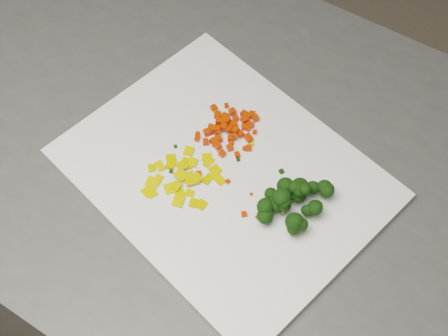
% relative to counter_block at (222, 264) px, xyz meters
% --- Properties ---
extents(ground, '(4.00, 4.00, 0.00)m').
position_rel_counter_block_xyz_m(ground, '(-0.38, 0.00, -0.45)').
color(ground, '#85725E').
rests_on(ground, ground).
extents(counter_block, '(1.22, 1.04, 0.90)m').
position_rel_counter_block_xyz_m(counter_block, '(0.00, 0.00, 0.00)').
color(counter_block, '#4B4B49').
rests_on(counter_block, ground).
extents(cutting_board, '(0.55, 0.52, 0.01)m').
position_rel_counter_block_xyz_m(cutting_board, '(0.01, -0.05, 0.46)').
color(cutting_board, white).
rests_on(cutting_board, counter_block).
extents(carrot_pile, '(0.10, 0.10, 0.03)m').
position_rel_counter_block_xyz_m(carrot_pile, '(0.00, 0.02, 0.48)').
color(carrot_pile, red).
rests_on(carrot_pile, cutting_board).
extents(pepper_pile, '(0.11, 0.11, 0.02)m').
position_rel_counter_block_xyz_m(pepper_pile, '(-0.04, -0.07, 0.47)').
color(pepper_pile, gold).
rests_on(pepper_pile, cutting_board).
extents(broccoli_pile, '(0.12, 0.12, 0.05)m').
position_rel_counter_block_xyz_m(broccoli_pile, '(0.12, -0.08, 0.49)').
color(broccoli_pile, black).
rests_on(broccoli_pile, cutting_board).
extents(carrot_cube_0, '(0.01, 0.01, 0.01)m').
position_rel_counter_block_xyz_m(carrot_cube_0, '(-0.01, 0.03, 0.47)').
color(carrot_cube_0, red).
rests_on(carrot_cube_0, carrot_pile).
extents(carrot_cube_1, '(0.01, 0.01, 0.01)m').
position_rel_counter_block_xyz_m(carrot_cube_1, '(-0.00, 0.02, 0.47)').
color(carrot_cube_1, red).
rests_on(carrot_cube_1, carrot_pile).
extents(carrot_cube_2, '(0.01, 0.01, 0.01)m').
position_rel_counter_block_xyz_m(carrot_cube_2, '(0.01, -0.02, 0.47)').
color(carrot_cube_2, red).
rests_on(carrot_cube_2, carrot_pile).
extents(carrot_cube_3, '(0.01, 0.01, 0.01)m').
position_rel_counter_block_xyz_m(carrot_cube_3, '(0.01, -0.02, 0.46)').
color(carrot_cube_3, red).
rests_on(carrot_cube_3, carrot_pile).
extents(carrot_cube_4, '(0.01, 0.01, 0.01)m').
position_rel_counter_block_xyz_m(carrot_cube_4, '(-0.00, 0.03, 0.47)').
color(carrot_cube_4, red).
rests_on(carrot_cube_4, carrot_pile).
extents(carrot_cube_5, '(0.01, 0.01, 0.01)m').
position_rel_counter_block_xyz_m(carrot_cube_5, '(0.03, 0.05, 0.47)').
color(carrot_cube_5, red).
rests_on(carrot_cube_5, carrot_pile).
extents(carrot_cube_6, '(0.01, 0.01, 0.01)m').
position_rel_counter_block_xyz_m(carrot_cube_6, '(0.02, 0.02, 0.47)').
color(carrot_cube_6, red).
rests_on(carrot_cube_6, carrot_pile).
extents(carrot_cube_7, '(0.01, 0.01, 0.01)m').
position_rel_counter_block_xyz_m(carrot_cube_7, '(-0.01, 0.02, 0.47)').
color(carrot_cube_7, red).
rests_on(carrot_cube_7, carrot_pile).
extents(carrot_cube_8, '(0.01, 0.01, 0.01)m').
position_rel_counter_block_xyz_m(carrot_cube_8, '(-0.01, 0.01, 0.47)').
color(carrot_cube_8, red).
rests_on(carrot_cube_8, carrot_pile).
extents(carrot_cube_9, '(0.01, 0.01, 0.01)m').
position_rel_counter_block_xyz_m(carrot_cube_9, '(0.00, 0.04, 0.47)').
color(carrot_cube_9, red).
rests_on(carrot_cube_9, carrot_pile).
extents(carrot_cube_10, '(0.01, 0.01, 0.01)m').
position_rel_counter_block_xyz_m(carrot_cube_10, '(0.03, -0.02, 0.46)').
color(carrot_cube_10, red).
rests_on(carrot_cube_10, carrot_pile).
extents(carrot_cube_11, '(0.01, 0.01, 0.01)m').
position_rel_counter_block_xyz_m(carrot_cube_11, '(-0.02, 0.01, 0.47)').
color(carrot_cube_11, red).
rests_on(carrot_cube_11, carrot_pile).
extents(carrot_cube_12, '(0.01, 0.01, 0.01)m').
position_rel_counter_block_xyz_m(carrot_cube_12, '(0.05, 0.03, 0.46)').
color(carrot_cube_12, red).
rests_on(carrot_cube_12, carrot_pile).
extents(carrot_cube_13, '(0.01, 0.01, 0.01)m').
position_rel_counter_block_xyz_m(carrot_cube_13, '(0.03, 0.03, 0.47)').
color(carrot_cube_13, red).
rests_on(carrot_cube_13, carrot_pile).
extents(carrot_cube_14, '(0.01, 0.01, 0.01)m').
position_rel_counter_block_xyz_m(carrot_cube_14, '(-0.02, 0.02, 0.47)').
color(carrot_cube_14, red).
rests_on(carrot_cube_14, carrot_pile).
extents(carrot_cube_15, '(0.01, 0.01, 0.01)m').
position_rel_counter_block_xyz_m(carrot_cube_15, '(0.02, 0.02, 0.47)').
color(carrot_cube_15, red).
rests_on(carrot_cube_15, carrot_pile).
extents(carrot_cube_16, '(0.01, 0.01, 0.01)m').
position_rel_counter_block_xyz_m(carrot_cube_16, '(-0.02, 0.02, 0.47)').
color(carrot_cube_16, red).
rests_on(carrot_cube_16, carrot_pile).
extents(carrot_cube_17, '(0.01, 0.01, 0.01)m').
position_rel_counter_block_xyz_m(carrot_cube_17, '(0.00, 0.04, 0.47)').
color(carrot_cube_17, red).
rests_on(carrot_cube_17, carrot_pile).
extents(carrot_cube_18, '(0.01, 0.01, 0.01)m').
position_rel_counter_block_xyz_m(carrot_cube_18, '(-0.00, 0.05, 0.46)').
color(carrot_cube_18, red).
rests_on(carrot_cube_18, carrot_pile).
extents(carrot_cube_19, '(0.01, 0.01, 0.01)m').
position_rel_counter_block_xyz_m(carrot_cube_19, '(-0.01, 0.03, 0.47)').
color(carrot_cube_19, red).
rests_on(carrot_cube_19, carrot_pile).
extents(carrot_cube_20, '(0.01, 0.01, 0.01)m').
position_rel_counter_block_xyz_m(carrot_cube_20, '(0.03, -0.02, 0.47)').
color(carrot_cube_20, red).
rests_on(carrot_cube_20, carrot_pile).
extents(carrot_cube_21, '(0.01, 0.01, 0.01)m').
position_rel_counter_block_xyz_m(carrot_cube_21, '(-0.01, -0.01, 0.47)').
color(carrot_cube_21, red).
rests_on(carrot_cube_21, carrot_pile).
extents(carrot_cube_22, '(0.01, 0.01, 0.01)m').
position_rel_counter_block_xyz_m(carrot_cube_22, '(0.04, 0.04, 0.47)').
color(carrot_cube_22, red).
rests_on(carrot_cube_22, carrot_pile).
extents(carrot_cube_23, '(0.01, 0.01, 0.01)m').
position_rel_counter_block_xyz_m(carrot_cube_23, '(0.04, 0.02, 0.47)').
color(carrot_cube_23, red).
rests_on(carrot_cube_23, carrot_pile).
extents(carrot_cube_24, '(0.01, 0.01, 0.01)m').
position_rel_counter_block_xyz_m(carrot_cube_24, '(0.00, 0.06, 0.47)').
color(carrot_cube_24, red).
rests_on(carrot_cube_24, carrot_pile).
extents(carrot_cube_25, '(0.01, 0.01, 0.01)m').
position_rel_counter_block_xyz_m(carrot_cube_25, '(-0.04, -0.00, 0.46)').
color(carrot_cube_25, red).
rests_on(carrot_cube_25, carrot_pile).
extents(carrot_cube_26, '(0.01, 0.01, 0.01)m').
position_rel_counter_block_xyz_m(carrot_cube_26, '(-0.02, 0.06, 0.47)').
color(carrot_cube_26, red).
rests_on(carrot_cube_26, carrot_pile).
extents(carrot_cube_27, '(0.01, 0.01, 0.01)m').
position_rel_counter_block_xyz_m(carrot_cube_27, '(-0.01, 0.02, 0.47)').
color(carrot_cube_27, red).
rests_on(carrot_cube_27, carrot_pile).
extents(carrot_cube_28, '(0.01, 0.01, 0.01)m').
position_rel_counter_block_xyz_m(carrot_cube_28, '(-0.02, 0.05, 0.47)').
color(carrot_cube_28, red).
rests_on(carrot_cube_28, carrot_pile).
extents(carrot_cube_29, '(0.01, 0.01, 0.01)m').
position_rel_counter_block_xyz_m(carrot_cube_29, '(-0.02, 0.02, 0.47)').
color(carrot_cube_29, red).
rests_on(carrot_cube_29, carrot_pile).
extents(carrot_cube_30, '(0.01, 0.01, 0.01)m').
position_rel_counter_block_xyz_m(carrot_cube_30, '(0.03, 0.05, 0.47)').
color(carrot_cube_30, red).
rests_on(carrot_cube_30, carrot_pile).
extents(carrot_cube_31, '(0.01, 0.01, 0.01)m').
position_rel_counter_block_xyz_m(carrot_cube_31, '(0.02, 0.06, 0.47)').
color(carrot_cube_31, red).
rests_on(carrot_cube_31, carrot_pile).
extents(carrot_cube_32, '(0.01, 0.01, 0.01)m').
position_rel_counter_block_xyz_m(carrot_cube_32, '(-0.00, -0.01, 0.47)').
color(carrot_cube_32, red).
rests_on(carrot_cube_32, carrot_pile).
extents(carrot_cube_33, '(0.01, 0.01, 0.01)m').
position_rel_counter_block_xyz_m(carrot_cube_33, '(-0.01, 0.07, 0.46)').
color(carrot_cube_33, red).
rests_on(carrot_cube_33, carrot_pile).
extents(carrot_cube_34, '(0.01, 0.01, 0.01)m').
position_rel_counter_block_xyz_m(carrot_cube_34, '(0.01, 0.05, 0.47)').
color(carrot_cube_34, red).
rests_on(carrot_cube_34, carrot_pile).
extents(carrot_cube_35, '(0.01, 0.01, 0.01)m').
position_rel_counter_block_xyz_m(carrot_cube_35, '(-0.01, 0.00, 0.47)').
color(carrot_cube_35, red).
rests_on(carrot_cube_35, carrot_pile).
extents(carrot_cube_36, '(0.01, 0.01, 0.01)m').
position_rel_counter_block_xyz_m(carrot_cube_36, '(0.01, 0.02, 0.47)').
color(carrot_cube_36, red).
rests_on(carrot_cube_36, carrot_pile).
extents(carrot_cube_37, '(0.01, 0.01, 0.01)m').
position_rel_counter_block_xyz_m(carrot_cube_37, '(0.04, 0.01, 0.47)').
color(carrot_cube_37, red).
rests_on(carrot_cube_37, carrot_pile).
extents(carrot_cube_38, '(0.01, 0.01, 0.01)m').
position_rel_counter_block_xyz_m(carrot_cube_38, '(0.00, 0.03, 0.47)').
color(carrot_cube_38, red).
rests_on(carrot_cube_38, carrot_pile).
extents(carrot_cube_39, '(0.01, 0.01, 0.01)m').
position_rel_counter_block_xyz_m(carrot_cube_39, '(0.01, 0.03, 0.47)').
color(carrot_cube_39, red).
rests_on(carrot_cube_39, carrot_pile).
extents(carrot_cube_40, '(0.01, 0.01, 0.01)m').
position_rel_counter_block_xyz_m(carrot_cube_40, '(0.01, 0.04, 0.47)').
color(carrot_cube_40, red).
rests_on(carrot_cube_40, carrot_pile).
extents(carrot_cube_41, '(0.01, 0.01, 0.01)m').
position_rel_counter_block_xyz_m(carrot_cube_41, '(-0.01, 0.05, 0.47)').
color(carrot_cube_41, red).
rests_on(carrot_cube_41, carrot_pile).
extents(carrot_cube_42, '(0.01, 0.01, 0.01)m').
position_rel_counter_block_xyz_m(carrot_cube_42, '(0.01, -0.01, 0.47)').
color(carrot_cube_42, red).
rests_on(carrot_cube_42, carrot_pile).
extents(carrot_cube_43, '(0.01, 0.01, 0.01)m').
position_rel_counter_block_xyz_m(carrot_cube_43, '(0.04, 0.05, 0.47)').
color(carrot_cube_43, red).
rests_on(carrot_cube_43, carrot_pile).
extents(carrot_cube_44, '(0.01, 0.01, 0.01)m').
position_rel_counter_block_xyz_m(carrot_cube_44, '(0.01, 0.00, 0.46)').
color(carrot_cube_44, red).
rests_on(carrot_cube_44, carrot_pile).
extents(carrot_cube_45, '(0.01, 0.01, 0.01)m').
position_rel_counter_block_xyz_m(carrot_cube_45, '(0.02, 0.03, 0.47)').
color(carrot_cube_45, red).
rests_on(carrot_cube_45, carrot_pile).
extents(carrot_cube_46, '(0.01, 0.01, 0.01)m').
position_rel_counter_block_xyz_m(carrot_cube_46, '(-0.04, 0.01, 0.46)').
color(carrot_cube_46, red).
rests_on(carrot_cube_46, carrot_pile).
extents(carrot_cube_47, '(0.01, 0.01, 0.01)m').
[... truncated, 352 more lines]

